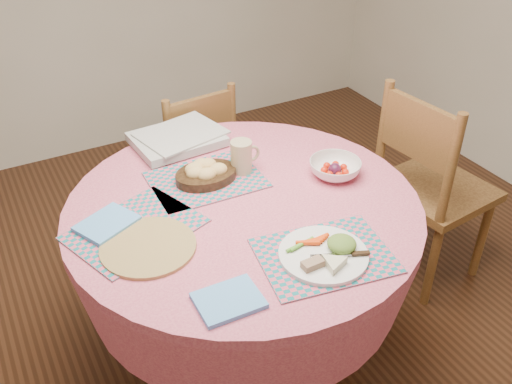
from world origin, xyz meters
The scene contains 15 objects.
ground centered at (0.00, 0.00, 0.00)m, with size 4.00×4.00×0.00m, color #331C0F.
dining_table centered at (0.00, 0.00, 0.56)m, with size 1.24×1.24×0.75m.
chair_right centered at (0.95, 0.04, 0.50)m, with size 0.47×0.49×0.96m.
chair_back centered at (0.14, 0.82, 0.45)m, with size 0.43×0.41×0.86m.
placemat_front centered at (0.09, -0.37, 0.75)m, with size 0.40×0.30×0.01m, color #15727A.
placemat_left centered at (-0.38, 0.03, 0.75)m, with size 0.40×0.30×0.01m, color #15727A.
placemat_back centered at (-0.05, 0.19, 0.75)m, with size 0.40×0.30×0.01m, color #15727A.
wicker_trivet centered at (-0.37, -0.07, 0.76)m, with size 0.30×0.30×0.01m, color brown.
napkin_near centered at (-0.26, -0.40, 0.76)m, with size 0.18×0.14×0.01m, color #5BA1EB.
napkin_far centered at (-0.45, 0.09, 0.76)m, with size 0.18×0.14×0.01m, color #5BA1EB.
dinner_plate centered at (0.09, -0.38, 0.77)m, with size 0.27×0.27×0.05m.
bread_bowl centered at (-0.06, 0.19, 0.79)m, with size 0.23×0.23×0.08m.
latte_mug centered at (0.09, 0.18, 0.82)m, with size 0.12×0.08×0.12m.
fruit_bowl centered at (0.38, 0.00, 0.78)m, with size 0.21×0.21×0.06m.
newspaper_stack centered at (-0.04, 0.50, 0.78)m, with size 0.38×0.31×0.04m.
Camera 1 is at (-0.74, -1.44, 1.89)m, focal length 40.00 mm.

